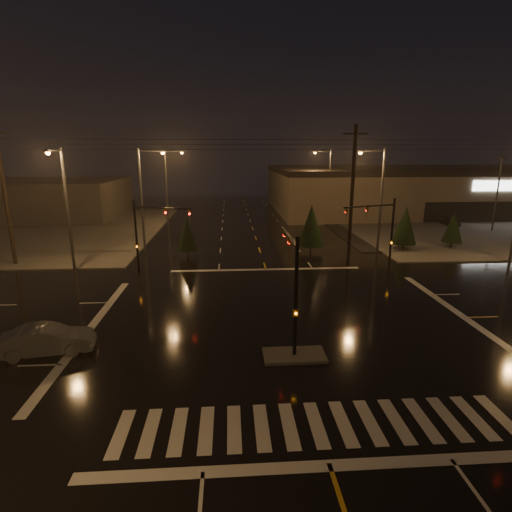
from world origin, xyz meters
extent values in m
plane|color=black|center=(0.00, 0.00, 0.00)|extent=(140.00, 140.00, 0.00)
cube|color=#4A4742|center=(30.00, 30.00, 0.06)|extent=(36.00, 36.00, 0.12)
cube|color=#4A4742|center=(-30.00, 30.00, 0.06)|extent=(36.00, 36.00, 0.12)
cube|color=#4A4742|center=(0.00, -4.00, 0.07)|extent=(3.00, 1.60, 0.15)
cube|color=beige|center=(0.00, -9.00, 0.01)|extent=(15.00, 2.60, 0.01)
cube|color=beige|center=(0.00, -11.00, 0.01)|extent=(16.00, 0.50, 0.01)
cube|color=beige|center=(0.00, 11.00, 0.01)|extent=(16.00, 0.50, 0.01)
cube|color=#6F644F|center=(35.00, 46.00, 3.50)|extent=(60.00, 28.00, 7.00)
cube|color=black|center=(35.00, 46.00, 6.80)|extent=(60.20, 28.20, 0.80)
cube|color=white|center=(35.00, 31.90, 5.20)|extent=(9.00, 0.20, 1.40)
cube|color=black|center=(35.00, 31.95, 1.60)|extent=(22.00, 0.15, 2.80)
cube|color=#423E3A|center=(-35.00, 42.00, 2.80)|extent=(30.00, 18.00, 5.60)
cylinder|color=black|center=(0.00, -4.00, 3.00)|extent=(0.18, 0.18, 6.00)
cylinder|color=black|center=(0.00, -1.75, 5.50)|extent=(0.12, 4.50, 0.12)
imported|color=#594707|center=(0.00, 0.27, 5.45)|extent=(0.16, 0.20, 1.00)
cube|color=#594707|center=(0.00, -4.00, 2.30)|extent=(0.25, 0.18, 0.35)
cylinder|color=black|center=(10.50, 10.50, 3.00)|extent=(0.18, 0.18, 6.00)
cylinder|color=black|center=(8.15, 9.64, 5.50)|extent=(4.74, 1.82, 0.12)
imported|color=#594707|center=(6.04, 8.88, 5.45)|extent=(0.24, 0.22, 1.00)
cube|color=#594707|center=(10.50, 10.50, 2.30)|extent=(0.25, 0.18, 0.35)
cylinder|color=black|center=(-10.50, 10.50, 3.00)|extent=(0.18, 0.18, 6.00)
cylinder|color=black|center=(-8.15, 9.64, 5.50)|extent=(4.74, 1.82, 0.12)
imported|color=#594707|center=(-6.04, 8.88, 5.45)|extent=(0.24, 0.22, 1.00)
cube|color=#594707|center=(-10.50, 10.50, 2.30)|extent=(0.25, 0.18, 0.35)
cylinder|color=#38383A|center=(-11.50, 18.00, 5.00)|extent=(0.24, 0.24, 10.00)
cylinder|color=#38383A|center=(-10.30, 18.00, 9.80)|extent=(2.40, 0.14, 0.14)
cube|color=#38383A|center=(-9.20, 18.00, 9.75)|extent=(0.70, 0.30, 0.18)
sphere|color=orange|center=(-9.20, 18.00, 9.62)|extent=(0.32, 0.32, 0.32)
cylinder|color=#38383A|center=(-11.50, 34.00, 5.00)|extent=(0.24, 0.24, 10.00)
cylinder|color=#38383A|center=(-10.30, 34.00, 9.80)|extent=(2.40, 0.14, 0.14)
cube|color=#38383A|center=(-9.20, 34.00, 9.75)|extent=(0.70, 0.30, 0.18)
sphere|color=orange|center=(-9.20, 34.00, 9.62)|extent=(0.32, 0.32, 0.32)
cylinder|color=#38383A|center=(11.50, 16.00, 5.00)|extent=(0.24, 0.24, 10.00)
cylinder|color=#38383A|center=(10.30, 16.00, 9.80)|extent=(2.40, 0.14, 0.14)
cube|color=#38383A|center=(9.20, 16.00, 9.75)|extent=(0.70, 0.30, 0.18)
sphere|color=orange|center=(9.20, 16.00, 9.62)|extent=(0.32, 0.32, 0.32)
cylinder|color=#38383A|center=(11.50, 36.00, 5.00)|extent=(0.24, 0.24, 10.00)
cylinder|color=#38383A|center=(10.30, 36.00, 9.80)|extent=(2.40, 0.14, 0.14)
cube|color=#38383A|center=(9.20, 36.00, 9.75)|extent=(0.70, 0.30, 0.18)
sphere|color=orange|center=(9.20, 36.00, 9.62)|extent=(0.32, 0.32, 0.32)
cylinder|color=#38383A|center=(-16.00, 11.50, 5.00)|extent=(0.24, 0.24, 10.00)
cylinder|color=#38383A|center=(-16.00, 10.30, 9.80)|extent=(0.14, 2.40, 0.14)
cube|color=#38383A|center=(-16.00, 9.20, 9.75)|extent=(0.30, 0.70, 0.18)
sphere|color=orange|center=(-16.00, 9.20, 9.62)|extent=(0.32, 0.32, 0.32)
cylinder|color=black|center=(-22.00, 14.00, 6.00)|extent=(0.32, 0.32, 12.00)
cylinder|color=black|center=(8.00, 14.00, 6.00)|extent=(0.32, 0.32, 12.00)
cube|color=black|center=(8.00, 14.00, 11.20)|extent=(2.20, 0.12, 0.12)
cylinder|color=black|center=(14.57, 17.02, 0.35)|extent=(0.18, 0.18, 0.70)
cone|color=black|center=(14.57, 17.02, 2.60)|extent=(2.43, 2.43, 3.80)
cylinder|color=black|center=(19.77, 17.31, 0.35)|extent=(0.18, 0.18, 0.70)
cone|color=black|center=(19.77, 17.31, 2.27)|extent=(2.01, 2.01, 3.14)
cylinder|color=black|center=(-7.02, 15.65, 0.35)|extent=(0.18, 0.18, 0.70)
cone|color=black|center=(-7.02, 15.65, 2.21)|extent=(1.93, 1.93, 3.02)
cylinder|color=black|center=(5.00, 16.86, 0.35)|extent=(0.18, 0.18, 0.70)
cone|color=black|center=(5.00, 16.86, 2.73)|extent=(2.60, 2.60, 4.06)
imported|color=black|center=(26.82, 30.28, 0.65)|extent=(1.70, 3.90, 1.31)
imported|color=#585B5F|center=(-12.10, -2.84, 0.72)|extent=(4.60, 2.28, 1.45)
camera|label=1|loc=(-3.05, -21.38, 9.62)|focal=28.00mm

